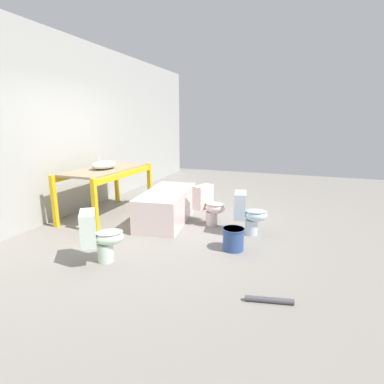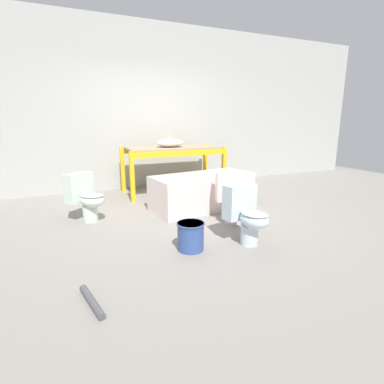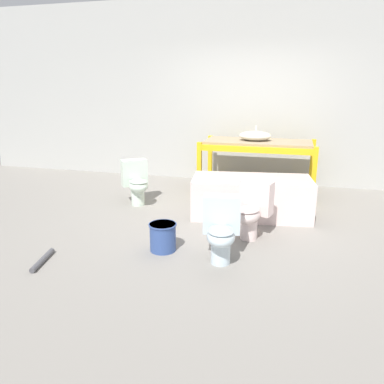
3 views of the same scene
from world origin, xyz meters
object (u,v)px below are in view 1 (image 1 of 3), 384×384
(bathtub_main, at_px, (167,204))
(toilet_near, at_px, (248,212))
(toilet_far, at_px, (99,235))
(bucket_white, at_px, (233,238))
(toilet_extra, at_px, (209,204))
(sink_basin, at_px, (104,165))

(bathtub_main, bearing_deg, toilet_near, -103.87)
(bathtub_main, height_order, toilet_far, toilet_far)
(bathtub_main, xyz_separation_m, bucket_white, (-0.79, -1.36, -0.15))
(toilet_near, xyz_separation_m, bucket_white, (-0.65, 0.07, -0.19))
(bucket_white, bearing_deg, toilet_near, -6.27)
(bathtub_main, xyz_separation_m, toilet_near, (-0.14, -1.43, 0.04))
(bathtub_main, xyz_separation_m, toilet_far, (-1.72, 0.10, 0.04))
(toilet_extra, xyz_separation_m, bucket_white, (-0.88, -0.62, -0.19))
(bathtub_main, height_order, toilet_extra, toilet_extra)
(bathtub_main, distance_m, bucket_white, 1.58)
(toilet_near, bearing_deg, toilet_far, 126.27)
(bathtub_main, distance_m, toilet_far, 1.73)
(toilet_far, bearing_deg, bucket_white, -94.63)
(sink_basin, height_order, toilet_near, sink_basin)
(toilet_near, relative_size, bucket_white, 2.15)
(toilet_far, bearing_deg, bathtub_main, -40.51)
(bathtub_main, relative_size, toilet_extra, 2.53)
(toilet_far, height_order, toilet_extra, same)
(toilet_near, bearing_deg, bucket_white, 164.09)
(sink_basin, xyz_separation_m, toilet_far, (-1.62, -1.08, -0.59))
(toilet_near, height_order, bucket_white, toilet_near)
(sink_basin, relative_size, toilet_near, 0.78)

